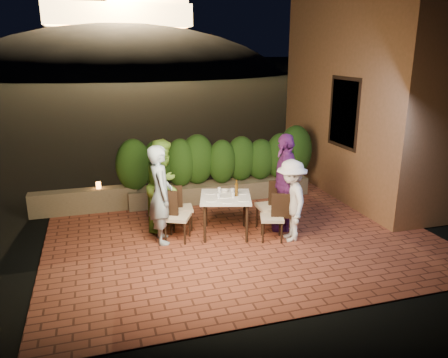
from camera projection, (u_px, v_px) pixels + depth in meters
name	position (u px, v px, depth m)	size (l,w,h in m)	color
ground	(245.00, 240.00, 7.97)	(400.00, 400.00, 0.00)	black
terrace_floor	(236.00, 233.00, 8.44)	(7.00, 6.00, 0.15)	brown
building_wall	(365.00, 87.00, 10.07)	(1.60, 5.00, 5.00)	#9D673D
window_pane	(345.00, 113.00, 9.54)	(0.08, 1.00, 1.40)	black
window_frame	(345.00, 113.00, 9.54)	(0.06, 1.15, 1.55)	black
planter	(220.00, 191.00, 10.07)	(4.20, 0.55, 0.40)	brown
hedge	(220.00, 159.00, 9.86)	(4.00, 0.70, 1.10)	#1E4011
parapet	(84.00, 201.00, 9.23)	(2.20, 0.30, 0.50)	brown
hill	(124.00, 101.00, 64.77)	(52.00, 40.00, 22.00)	black
dining_table	(226.00, 215.00, 8.09)	(0.91, 0.91, 0.75)	white
plate_nw	(211.00, 200.00, 7.76)	(0.20, 0.20, 0.01)	white
plate_sw	(210.00, 193.00, 8.16)	(0.21, 0.21, 0.01)	white
plate_ne	(244.00, 200.00, 7.78)	(0.21, 0.21, 0.01)	white
plate_se	(242.00, 193.00, 8.17)	(0.22, 0.22, 0.01)	white
plate_centre	(224.00, 196.00, 7.96)	(0.25, 0.25, 0.01)	white
plate_front	(228.00, 201.00, 7.69)	(0.24, 0.24, 0.01)	white
glass_nw	(218.00, 196.00, 7.86)	(0.06, 0.06, 0.10)	silver
glass_sw	(219.00, 190.00, 8.16)	(0.06, 0.06, 0.11)	silver
glass_ne	(233.00, 195.00, 7.90)	(0.06, 0.06, 0.10)	silver
glass_se	(232.00, 191.00, 8.12)	(0.06, 0.06, 0.11)	silver
beer_bottle	(236.00, 188.00, 7.96)	(0.06, 0.06, 0.31)	#52350D
bowl	(224.00, 191.00, 8.23)	(0.16, 0.16, 0.04)	white
chair_left_front	(177.00, 216.00, 7.82)	(0.43, 0.43, 0.93)	black
chair_left_back	(182.00, 207.00, 8.33)	(0.40, 0.40, 0.87)	black
chair_right_front	(272.00, 217.00, 7.84)	(0.41, 0.41, 0.88)	black
chair_right_back	(270.00, 205.00, 8.28)	(0.45, 0.45, 0.98)	black
diner_blue	(161.00, 194.00, 7.65)	(0.65, 0.42, 1.77)	#A0BECD
diner_green	(164.00, 185.00, 8.24)	(0.85, 0.66, 1.75)	#78B739
diner_white	(291.00, 201.00, 7.77)	(0.96, 0.55, 1.49)	white
diner_purple	(285.00, 182.00, 8.21)	(1.09, 0.45, 1.86)	#63246C
parapet_lamp	(98.00, 185.00, 9.23)	(0.10, 0.10, 0.14)	orange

